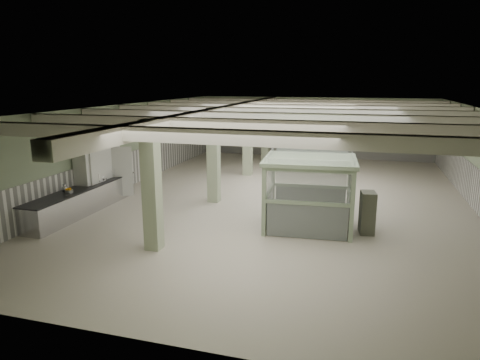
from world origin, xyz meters
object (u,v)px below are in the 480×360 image
(walkin_cooler, at_px, (100,176))
(filing_cabinet, at_px, (367,213))
(prep_counter, at_px, (83,199))
(guard_booth, at_px, (310,179))

(walkin_cooler, bearing_deg, filing_cabinet, -4.12)
(prep_counter, height_order, guard_booth, guard_booth)
(walkin_cooler, xyz_separation_m, filing_cabinet, (9.81, -0.71, -0.38))
(walkin_cooler, distance_m, guard_booth, 8.06)
(prep_counter, xyz_separation_m, filing_cabinet, (9.73, 0.51, 0.19))
(guard_booth, height_order, filing_cabinet, guard_booth)
(walkin_cooler, relative_size, filing_cabinet, 1.72)
(walkin_cooler, height_order, guard_booth, guard_booth)
(prep_counter, bearing_deg, filing_cabinet, 3.02)
(walkin_cooler, bearing_deg, guard_booth, -4.76)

